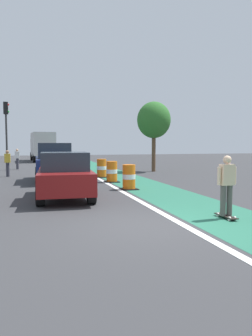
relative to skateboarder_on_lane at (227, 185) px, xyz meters
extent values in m
plane|color=#38383A|center=(-2.32, -0.05, -0.91)|extent=(100.00, 100.00, 0.00)
cube|color=#286B51|center=(0.08, 11.95, -0.91)|extent=(2.50, 80.00, 0.01)
cube|color=silver|center=(-1.42, 11.95, -0.91)|extent=(0.20, 80.00, 0.01)
cube|color=black|center=(0.00, 0.00, -0.84)|extent=(0.25, 0.81, 0.02)
cylinder|color=silver|center=(0.09, -0.26, -0.86)|extent=(0.04, 0.11, 0.11)
cylinder|color=silver|center=(-0.07, -0.26, -0.86)|extent=(0.04, 0.11, 0.11)
cylinder|color=silver|center=(0.07, 0.26, -0.86)|extent=(0.04, 0.11, 0.11)
cylinder|color=silver|center=(-0.09, 0.26, -0.86)|extent=(0.04, 0.11, 0.11)
cylinder|color=#514C47|center=(0.10, 0.00, -0.42)|extent=(0.15, 0.15, 0.82)
cylinder|color=#514C47|center=(-0.10, 0.00, -0.42)|extent=(0.15, 0.15, 0.82)
cube|color=beige|center=(0.00, 0.00, 0.27)|extent=(0.37, 0.23, 0.56)
cylinder|color=beige|center=(0.24, 0.01, 0.24)|extent=(0.09, 0.09, 0.48)
cylinder|color=beige|center=(-0.24, -0.01, 0.24)|extent=(0.09, 0.09, 0.48)
sphere|color=beige|center=(0.00, 0.00, 0.67)|extent=(0.22, 0.22, 0.22)
cube|color=maroon|center=(-3.87, 4.35, -0.21)|extent=(2.05, 4.19, 0.72)
cube|color=#232D38|center=(-3.89, 4.10, 0.47)|extent=(1.71, 1.80, 0.64)
cylinder|color=black|center=(-4.63, 5.66, -0.57)|extent=(0.31, 0.69, 0.68)
cylinder|color=black|center=(-2.99, 5.58, -0.57)|extent=(0.31, 0.69, 0.68)
cylinder|color=black|center=(-4.76, 3.13, -0.57)|extent=(0.31, 0.69, 0.68)
cylinder|color=black|center=(-3.12, 3.04, -0.57)|extent=(0.31, 0.69, 0.68)
cube|color=navy|center=(-3.94, 10.16, -0.12)|extent=(1.86, 4.61, 0.90)
cube|color=#232D38|center=(-3.94, 10.16, 0.73)|extent=(1.63, 2.86, 0.80)
cylinder|color=black|center=(-4.76, 11.59, -0.57)|extent=(0.28, 0.68, 0.68)
cylinder|color=black|center=(-3.12, 11.59, -0.57)|extent=(0.28, 0.68, 0.68)
cylinder|color=black|center=(-4.77, 8.74, -0.57)|extent=(0.28, 0.68, 0.68)
cylinder|color=black|center=(-3.13, 8.73, -0.57)|extent=(0.28, 0.68, 0.68)
cylinder|color=orange|center=(-0.96, 5.96, -0.66)|extent=(0.56, 0.56, 0.42)
cylinder|color=white|center=(-0.96, 5.96, -0.35)|extent=(0.57, 0.57, 0.21)
cylinder|color=orange|center=(-0.96, 5.96, -0.03)|extent=(0.56, 0.56, 0.42)
cube|color=black|center=(-0.96, 5.96, -0.89)|extent=(0.73, 0.73, 0.04)
cylinder|color=orange|center=(-1.06, 8.78, -0.66)|extent=(0.56, 0.56, 0.42)
cylinder|color=white|center=(-1.06, 8.78, -0.35)|extent=(0.57, 0.57, 0.21)
cylinder|color=orange|center=(-1.06, 8.78, -0.03)|extent=(0.56, 0.56, 0.42)
cube|color=black|center=(-1.06, 8.78, -0.89)|extent=(0.73, 0.73, 0.04)
cylinder|color=orange|center=(-1.09, 11.30, -0.66)|extent=(0.56, 0.56, 0.42)
cylinder|color=white|center=(-1.09, 11.30, -0.35)|extent=(0.57, 0.57, 0.21)
cylinder|color=orange|center=(-1.09, 11.30, -0.03)|extent=(0.56, 0.56, 0.42)
cube|color=black|center=(-1.09, 11.30, -0.89)|extent=(0.73, 0.73, 0.04)
cube|color=beige|center=(-4.03, 29.73, 1.07)|extent=(2.65, 5.73, 2.50)
cube|color=silver|center=(-4.28, 33.57, 0.62)|extent=(2.32, 2.04, 2.10)
cylinder|color=black|center=(-5.29, 33.31, -0.43)|extent=(0.36, 0.98, 0.96)
cylinder|color=black|center=(-3.24, 33.44, -0.43)|extent=(0.36, 0.98, 0.96)
cylinder|color=black|center=(-4.97, 28.27, -0.43)|extent=(0.36, 0.98, 0.96)
cylinder|color=black|center=(-2.92, 28.40, -0.43)|extent=(0.36, 0.98, 0.96)
cylinder|color=#2D2D2D|center=(-6.92, 18.18, 1.19)|extent=(0.14, 0.14, 4.20)
cube|color=black|center=(-6.92, 18.18, 3.74)|extent=(0.32, 0.32, 0.90)
sphere|color=red|center=(-6.75, 18.18, 4.00)|extent=(0.16, 0.16, 0.16)
sphere|color=green|center=(-6.75, 18.18, 3.48)|extent=(0.16, 0.16, 0.16)
cylinder|color=#33333D|center=(-6.51, 13.19, -0.48)|extent=(0.20, 0.20, 0.86)
cube|color=gold|center=(-6.51, 13.19, 0.22)|extent=(0.34, 0.20, 0.54)
sphere|color=#9E7051|center=(-6.51, 13.19, 0.60)|extent=(0.20, 0.20, 0.20)
cylinder|color=#33333D|center=(-6.24, 18.95, -0.48)|extent=(0.20, 0.20, 0.86)
cube|color=white|center=(-6.24, 18.95, 0.22)|extent=(0.34, 0.20, 0.54)
sphere|color=tan|center=(-6.24, 18.95, 0.60)|extent=(0.20, 0.20, 0.20)
cylinder|color=brown|center=(3.34, 14.23, 0.39)|extent=(0.28, 0.28, 2.60)
ellipsoid|color=#2D6B28|center=(3.34, 14.23, 2.79)|extent=(2.40, 2.40, 2.60)
camera|label=1|loc=(-4.89, -7.39, 1.09)|focal=34.21mm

